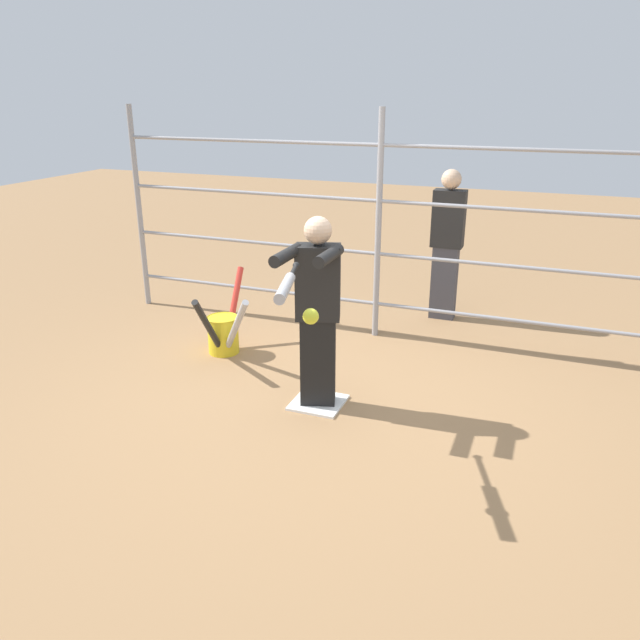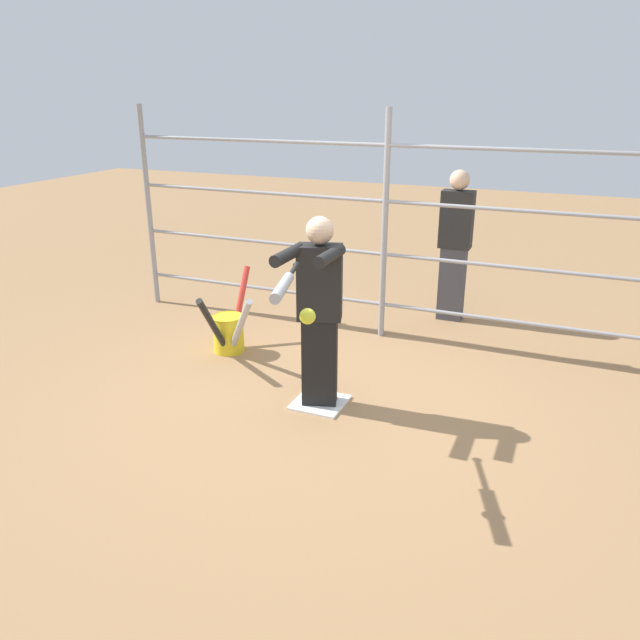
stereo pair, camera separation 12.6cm
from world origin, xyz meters
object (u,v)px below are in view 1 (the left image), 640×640
at_px(batter, 317,308).
at_px(softball_in_flight, 311,316).
at_px(baseball_bat_swinging, 287,285).
at_px(bat_bucket, 224,331).
at_px(bystander_behind_fence, 447,243).

bearing_deg(batter, softball_in_flight, 109.25).
bearing_deg(baseball_bat_swinging, softball_in_flight, 159.75).
bearing_deg(softball_in_flight, batter, -70.75).
bearing_deg(bat_bucket, batter, 151.80).
relative_size(batter, bat_bucket, 1.38).
xyz_separation_m(baseball_bat_swinging, bat_bucket, (1.35, -1.52, -1.05)).
distance_m(batter, baseball_bat_swinging, 1.00).
xyz_separation_m(softball_in_flight, bystander_behind_fence, (-0.21, -3.33, -0.28)).
distance_m(batter, bystander_behind_fence, 2.45).
bearing_deg(baseball_bat_swinging, batter, -80.38).
bearing_deg(batter, baseball_bat_swinging, 99.62).
height_order(baseball_bat_swinging, bat_bucket, baseball_bat_swinging).
height_order(softball_in_flight, bat_bucket, softball_in_flight).
distance_m(baseball_bat_swinging, bat_bucket, 2.29).
height_order(batter, bat_bucket, batter).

